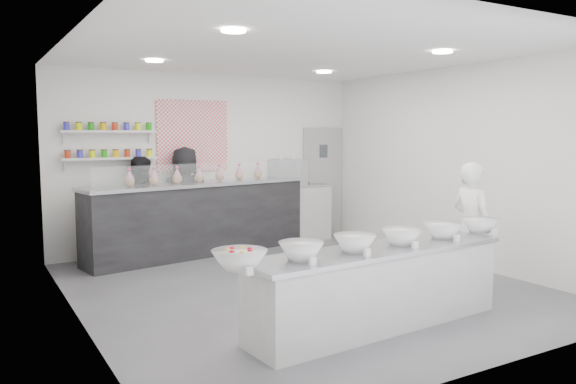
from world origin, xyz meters
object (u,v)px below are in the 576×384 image
object	(u,v)px
woman_prep	(472,226)
back_bar	(200,218)
staff_right	(186,200)
espresso_ledge	(295,213)
prep_counter	(378,287)
espresso_machine	(288,173)
staff_left	(139,207)

from	to	relation	value
woman_prep	back_bar	bearing A→B (deg)	32.43
staff_right	espresso_ledge	bearing A→B (deg)	-158.25
espresso_ledge	staff_right	bearing A→B (deg)	-179.63
back_bar	prep_counter	bearing A→B (deg)	-95.73
back_bar	woman_prep	bearing A→B (deg)	-69.13
espresso_machine	woman_prep	world-z (taller)	woman_prep
back_bar	espresso_machine	size ratio (longest dim) A/B	6.32
espresso_ledge	prep_counter	bearing A→B (deg)	-110.45
espresso_ledge	staff_left	world-z (taller)	staff_left
espresso_ledge	espresso_machine	bearing A→B (deg)	180.00
espresso_machine	prep_counter	bearing A→B (deg)	-108.77
woman_prep	staff_right	xyz separation A→B (m)	(-2.36, 3.97, 0.07)
prep_counter	staff_right	size ratio (longest dim) A/B	1.70
back_bar	staff_left	size ratio (longest dim) A/B	2.38
woman_prep	prep_counter	bearing A→B (deg)	106.16
espresso_ledge	woman_prep	xyz separation A→B (m)	(0.24, -3.98, 0.30)
staff_left	woman_prep	bearing A→B (deg)	148.12
espresso_ledge	espresso_machine	distance (m)	0.77
espresso_machine	staff_right	xyz separation A→B (m)	(-1.97, -0.01, -0.38)
espresso_ledge	staff_left	bearing A→B (deg)	-179.73
woman_prep	staff_left	world-z (taller)	woman_prep
prep_counter	back_bar	distance (m)	4.23
staff_left	staff_right	xyz separation A→B (m)	(0.78, 0.00, 0.07)
back_bar	woman_prep	size ratio (longest dim) A/B	2.37
back_bar	staff_left	distance (m)	0.98
prep_counter	woman_prep	world-z (taller)	woman_prep
espresso_machine	woman_prep	size ratio (longest dim) A/B	0.37
prep_counter	woman_prep	xyz separation A→B (m)	(1.91, 0.49, 0.40)
prep_counter	staff_left	xyz separation A→B (m)	(-1.23, 4.46, 0.40)
espresso_machine	staff_right	distance (m)	2.01
espresso_machine	staff_left	size ratio (longest dim) A/B	0.38
back_bar	staff_right	size ratio (longest dim) A/B	2.18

